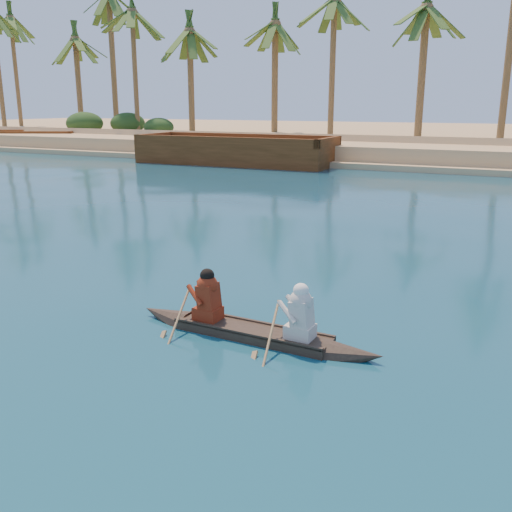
% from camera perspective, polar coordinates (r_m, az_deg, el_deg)
% --- Properties ---
extents(ground, '(160.00, 160.00, 0.00)m').
position_cam_1_polar(ground, '(14.29, -1.21, -0.92)').
color(ground, '#0C3250').
rests_on(ground, ground).
extents(sandy_embankment, '(150.00, 51.00, 1.50)m').
position_cam_1_polar(sandy_embankment, '(59.54, 20.26, 10.82)').
color(sandy_embankment, tan).
rests_on(sandy_embankment, ground).
extents(palm_grove, '(110.00, 14.00, 16.00)m').
position_cam_1_polar(palm_grove, '(47.81, 19.44, 19.09)').
color(palm_grove, '#3E6021').
rests_on(palm_grove, ground).
extents(shrub_cluster, '(100.00, 6.00, 2.40)m').
position_cam_1_polar(shrub_cluster, '(44.26, 18.09, 10.75)').
color(shrub_cluster, '#1E3413').
rests_on(shrub_cluster, ground).
extents(canoe, '(4.66, 0.78, 1.28)m').
position_cam_1_polar(canoe, '(9.89, -0.39, -6.81)').
color(canoe, '#3C2D20').
rests_on(canoe, ground).
extents(barge_left, '(11.13, 7.64, 1.77)m').
position_cam_1_polar(barge_left, '(58.72, -22.39, 10.67)').
color(barge_left, brown).
rests_on(barge_left, ground).
extents(barge_mid, '(13.34, 4.57, 2.22)m').
position_cam_1_polar(barge_mid, '(38.89, -2.06, 10.35)').
color(barge_mid, brown).
rests_on(barge_mid, ground).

